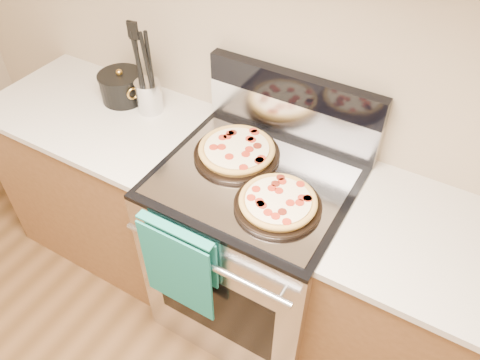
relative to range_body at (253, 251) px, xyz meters
The scene contains 16 objects.
wall_back 0.97m from the range_body, 90.00° to the left, with size 4.00×4.00×0.00m, color tan.
range_body is the anchor object (origin of this frame).
oven_window 0.34m from the range_body, 90.00° to the right, with size 0.56×0.01×0.40m, color black.
cooktop 0.46m from the range_body, ahead, with size 0.76×0.68×0.02m, color black.
backsplash_lower 0.64m from the range_body, 90.00° to the left, with size 0.76×0.06×0.18m, color silver.
backsplash_upper 0.77m from the range_body, 90.00° to the left, with size 0.76×0.06×0.12m, color black.
oven_handle 0.51m from the range_body, 90.00° to the right, with size 0.03×0.03×0.70m, color silver.
dish_towel 0.47m from the range_body, 107.74° to the right, with size 0.32×0.05×0.42m, color #177275, non-canonical shape.
foil_sheet 0.47m from the range_body, 90.00° to the right, with size 0.70×0.55×0.01m, color gray.
cabinet_left 0.88m from the range_body, behind, with size 1.00×0.62×0.88m, color brown.
countertop_left 0.99m from the range_body, behind, with size 1.02×0.64×0.03m, color beige.
cabinet_right 0.88m from the range_body, ahead, with size 1.00×0.62×0.88m, color brown.
pepperoni_pizza_back 0.52m from the range_body, 150.94° to the left, with size 0.35×0.35×0.05m, color #B58437, non-canonical shape.
pepperoni_pizza_front 0.53m from the range_body, 34.54° to the right, with size 0.32×0.32×0.04m, color #B58437, non-canonical shape.
utensil_crock 0.86m from the range_body, 165.60° to the left, with size 0.12×0.12×0.15m, color silver.
saucepan 0.98m from the range_body, 168.04° to the left, with size 0.20×0.20×0.12m, color black.
Camera 1 is at (0.62, 0.46, 2.17)m, focal length 35.00 mm.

